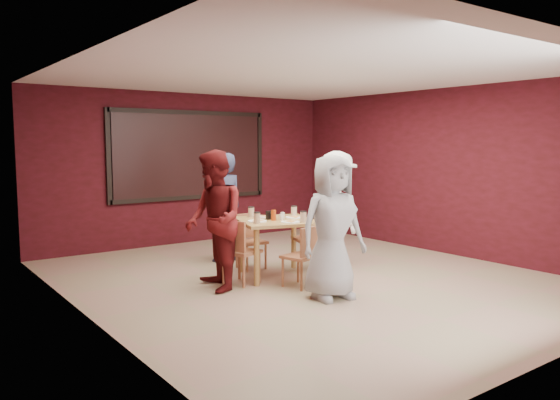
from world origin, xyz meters
TOP-DOWN VIEW (x-y plane):
  - floor at (0.00, 0.00)m, footprint 7.00×7.00m
  - window_blinds at (0.00, 3.45)m, footprint 3.00×0.02m
  - dining_table at (-0.28, 0.35)m, footprint 1.29×1.29m
  - chair_front at (-0.35, -0.35)m, footprint 0.46×0.46m
  - chair_back at (-0.30, 1.04)m, footprint 0.41×0.41m
  - chair_left at (-0.97, 0.28)m, footprint 0.54×0.54m
  - chair_right at (0.45, 0.40)m, footprint 0.57×0.57m
  - diner_front at (-0.38, -0.92)m, footprint 0.93×0.68m
  - diner_back at (-0.35, 1.66)m, footprint 0.64×0.43m
  - diner_left at (-1.34, 0.25)m, footprint 0.87×1.01m
  - diner_right at (0.96, 0.47)m, footprint 0.98×1.28m

SIDE VIEW (x-z plane):
  - floor at x=0.00m, z-range 0.00..0.00m
  - chair_front at x=-0.35m, z-range 0.05..0.86m
  - chair_back at x=-0.30m, z-range 0.05..0.86m
  - chair_left at x=-0.97m, z-range 0.06..0.93m
  - chair_right at x=0.45m, z-range 0.06..0.99m
  - dining_table at x=-0.28m, z-range 0.23..1.19m
  - diner_back at x=-0.35m, z-range 0.00..1.72m
  - diner_front at x=-0.38m, z-range 0.00..1.75m
  - diner_right at x=0.96m, z-range 0.00..1.76m
  - diner_left at x=-1.34m, z-range 0.00..1.80m
  - window_blinds at x=0.00m, z-range 0.90..2.40m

